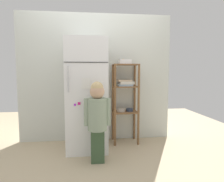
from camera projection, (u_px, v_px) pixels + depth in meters
name	position (u px, v px, depth m)	size (l,w,h in m)	color
ground_plane	(97.00, 147.00, 2.98)	(6.00, 6.00, 0.00)	tan
kitchen_wall_back	(96.00, 78.00, 3.25)	(2.60, 0.03, 2.17)	silver
refrigerator	(87.00, 95.00, 2.90)	(0.60, 0.70, 1.67)	white
child_standing	(97.00, 114.00, 2.43)	(0.34, 0.25, 1.06)	#385235
pantry_shelf_unit	(125.00, 94.00, 3.14)	(0.42, 0.32, 1.32)	brown
fruit_bin	(125.00, 62.00, 3.09)	(0.19, 0.20, 0.08)	white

